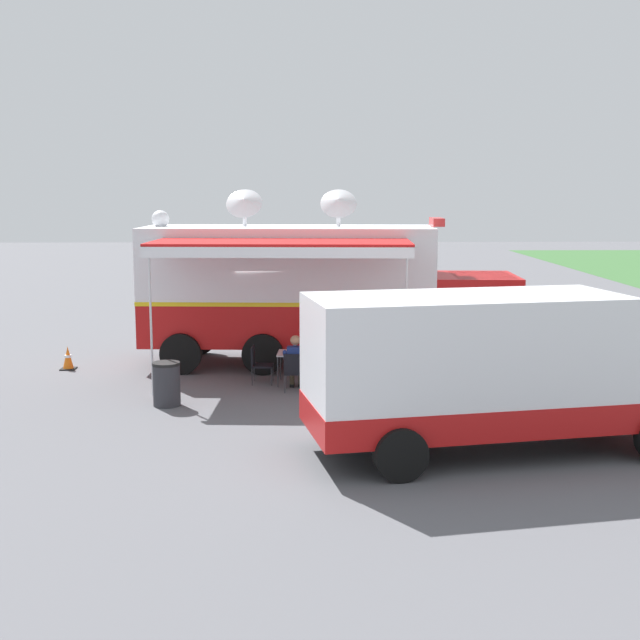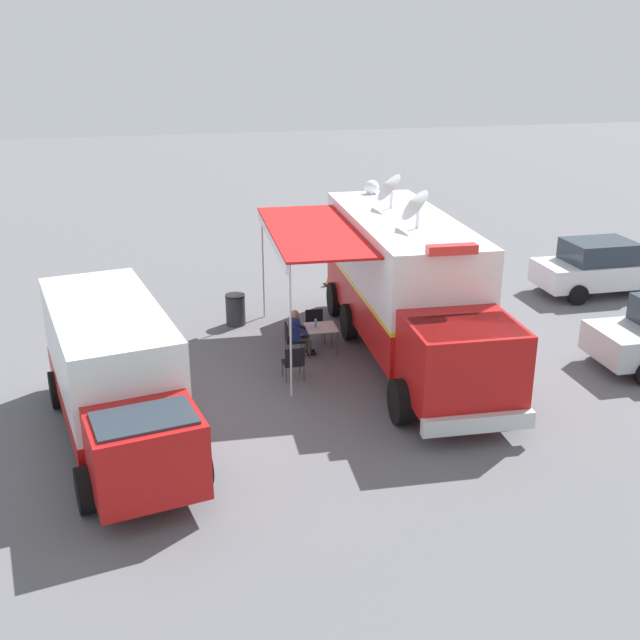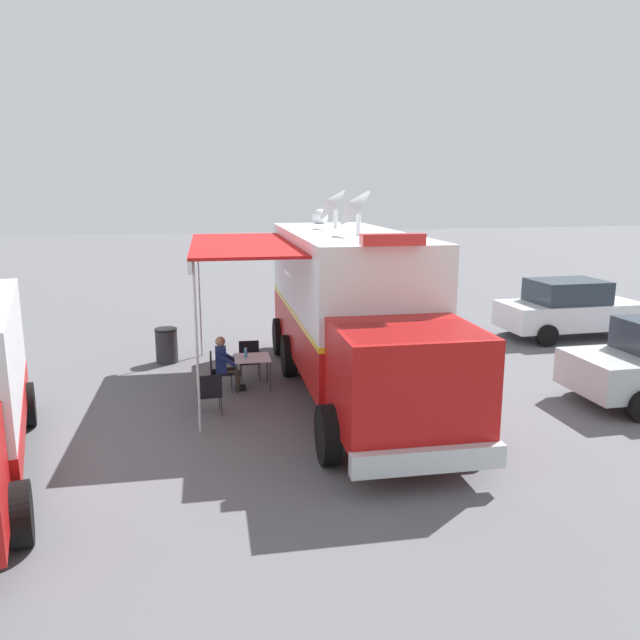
% 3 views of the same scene
% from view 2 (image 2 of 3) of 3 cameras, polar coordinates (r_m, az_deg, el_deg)
% --- Properties ---
extents(ground_plane, '(100.00, 100.00, 0.00)m').
position_cam_2_polar(ground_plane, '(20.86, 5.85, -1.70)').
color(ground_plane, '#5B5B60').
extents(lot_stripe, '(0.38, 4.80, 0.01)m').
position_cam_2_polar(lot_stripe, '(22.35, 13.04, -0.59)').
color(lot_stripe, silver).
rests_on(lot_stripe, ground).
extents(command_truck, '(5.16, 9.61, 4.53)m').
position_cam_2_polar(command_truck, '(19.52, 6.57, 2.78)').
color(command_truck, '#B71414').
rests_on(command_truck, ground).
extents(folding_table, '(0.84, 0.84, 0.73)m').
position_cam_2_polar(folding_table, '(19.86, 0.07, -0.66)').
color(folding_table, silver).
rests_on(folding_table, ground).
extents(water_bottle, '(0.07, 0.07, 0.22)m').
position_cam_2_polar(water_bottle, '(19.78, -0.33, -0.25)').
color(water_bottle, '#4C99D8').
rests_on(water_bottle, folding_table).
extents(folding_chair_at_table, '(0.51, 0.51, 0.87)m').
position_cam_2_polar(folding_chair_at_table, '(19.75, -2.19, -1.29)').
color(folding_chair_at_table, black).
rests_on(folding_chair_at_table, ground).
extents(folding_chair_beside_table, '(0.51, 0.51, 0.87)m').
position_cam_2_polar(folding_chair_beside_table, '(20.69, -0.39, -0.24)').
color(folding_chair_beside_table, black).
rests_on(folding_chair_beside_table, ground).
extents(folding_chair_spare_by_truck, '(0.49, 0.49, 0.87)m').
position_cam_2_polar(folding_chair_spare_by_truck, '(18.32, -1.99, -3.08)').
color(folding_chair_spare_by_truck, black).
rests_on(folding_chair_spare_by_truck, ground).
extents(seated_responder, '(0.68, 0.57, 1.25)m').
position_cam_2_polar(seated_responder, '(19.73, -1.65, -0.88)').
color(seated_responder, navy).
rests_on(seated_responder, ground).
extents(trash_bin, '(0.57, 0.57, 0.91)m').
position_cam_2_polar(trash_bin, '(22.05, -6.39, 0.79)').
color(trash_bin, '#2D2D33').
rests_on(trash_bin, ground).
extents(traffic_cone, '(0.36, 0.36, 0.58)m').
position_cam_2_polar(traffic_cone, '(25.55, 0.74, 3.27)').
color(traffic_cone, black).
rests_on(traffic_cone, ground).
extents(support_truck, '(3.30, 7.06, 2.70)m').
position_cam_2_polar(support_truck, '(15.99, -15.19, -4.06)').
color(support_truck, white).
rests_on(support_truck, ground).
extents(car_far_corner, '(4.22, 2.06, 1.76)m').
position_cam_2_polar(car_far_corner, '(26.17, 20.36, 3.76)').
color(car_far_corner, silver).
rests_on(car_far_corner, ground).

